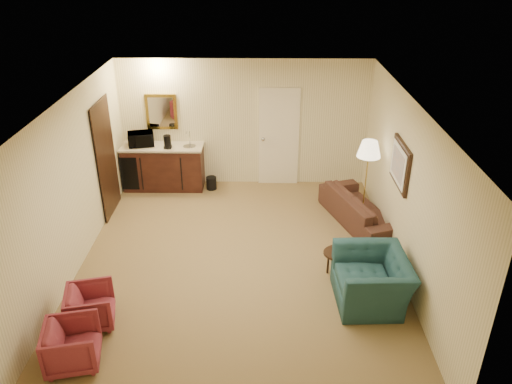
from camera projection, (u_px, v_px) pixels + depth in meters
ground at (239, 263)px, 7.96m from camera, size 6.00×6.00×0.00m
room_walls at (233, 145)px, 7.88m from camera, size 5.02×6.01×2.61m
wetbar_cabinet at (164, 167)px, 10.20m from camera, size 1.64×0.58×0.92m
sofa at (362, 204)px, 8.93m from camera, size 1.19×2.03×0.76m
teal_armchair at (372, 272)px, 6.92m from camera, size 0.76×1.13×0.96m
rose_chair_near at (90, 305)px, 6.57m from camera, size 0.67×0.70×0.61m
rose_chair_far at (72, 343)px, 5.94m from camera, size 0.69×0.72×0.63m
coffee_table at (347, 264)px, 7.58m from camera, size 0.86×0.72×0.42m
floor_lamp at (366, 182)px, 8.84m from camera, size 0.46×0.46×1.55m
waste_bin at (211, 183)px, 10.27m from camera, size 0.26×0.26×0.26m
microwave at (141, 138)px, 9.93m from camera, size 0.55×0.39×0.34m
coffee_maker at (167, 142)px, 9.82m from camera, size 0.17×0.17×0.27m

